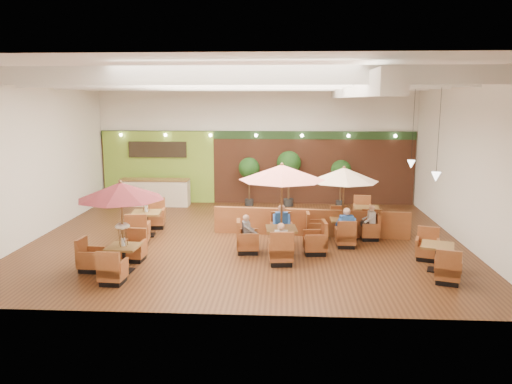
# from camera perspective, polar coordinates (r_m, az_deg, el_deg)

# --- Properties ---
(room) EXTENTS (14.04, 14.00, 5.52)m
(room) POSITION_cam_1_polar(r_m,az_deg,el_deg) (17.35, -0.03, 7.37)
(room) COLOR #381E0F
(room) RESTS_ON ground
(service_counter) EXTENTS (3.00, 0.75, 1.18)m
(service_counter) POSITION_cam_1_polar(r_m,az_deg,el_deg) (22.28, -11.47, -0.05)
(service_counter) COLOR beige
(service_counter) RESTS_ON ground
(booth_divider) EXTENTS (6.63, 0.74, 0.92)m
(booth_divider) POSITION_cam_1_polar(r_m,az_deg,el_deg) (17.11, 6.20, -3.49)
(booth_divider) COLOR brown
(booth_divider) RESTS_ON ground
(table_0) EXTENTS (2.38, 2.46, 2.50)m
(table_0) POSITION_cam_1_polar(r_m,az_deg,el_deg) (13.66, -15.35, -1.64)
(table_0) COLOR brown
(table_0) RESTS_ON ground
(table_1) EXTENTS (2.74, 2.74, 2.76)m
(table_1) POSITION_cam_1_polar(r_m,az_deg,el_deg) (14.75, 2.95, -0.08)
(table_1) COLOR brown
(table_1) RESTS_ON ground
(table_2) EXTENTS (2.40, 2.40, 2.46)m
(table_2) POSITION_cam_1_polar(r_m,az_deg,el_deg) (16.55, 9.98, 0.30)
(table_2) COLOR brown
(table_2) RESTS_ON ground
(table_3) EXTENTS (1.07, 2.89, 1.62)m
(table_3) POSITION_cam_1_polar(r_m,az_deg,el_deg) (17.38, -12.37, -3.29)
(table_3) COLOR brown
(table_3) RESTS_ON ground
(table_4) EXTENTS (1.06, 2.64, 0.94)m
(table_4) POSITION_cam_1_polar(r_m,az_deg,el_deg) (14.46, 19.95, -7.11)
(table_4) COLOR brown
(table_4) RESTS_ON ground
(table_5) EXTENTS (0.96, 2.66, 0.98)m
(table_5) POSITION_cam_1_polar(r_m,az_deg,el_deg) (18.44, 12.48, -2.94)
(table_5) COLOR brown
(table_5) RESTS_ON ground
(topiary_0) EXTENTS (0.91, 0.91, 2.12)m
(topiary_0) POSITION_cam_1_polar(r_m,az_deg,el_deg) (21.64, -0.80, 2.54)
(topiary_0) COLOR black
(topiary_0) RESTS_ON ground
(topiary_1) EXTENTS (1.04, 1.04, 2.42)m
(topiary_1) POSITION_cam_1_polar(r_m,az_deg,el_deg) (21.55, 3.78, 3.07)
(topiary_1) COLOR black
(topiary_1) RESTS_ON ground
(topiary_2) EXTENTS (0.88, 0.88, 2.04)m
(topiary_2) POSITION_cam_1_polar(r_m,az_deg,el_deg) (21.73, 9.69, 2.26)
(topiary_2) COLOR black
(topiary_2) RESTS_ON ground
(diner_0) EXTENTS (0.37, 0.29, 0.76)m
(diner_0) POSITION_cam_1_polar(r_m,az_deg,el_deg) (14.03, 2.88, -5.37)
(diner_0) COLOR silver
(diner_0) RESTS_ON ground
(diner_1) EXTENTS (0.41, 0.33, 0.82)m
(diner_1) POSITION_cam_1_polar(r_m,az_deg,el_deg) (15.98, 2.94, -3.31)
(diner_1) COLOR #295CB4
(diner_1) RESTS_ON ground
(diner_2) EXTENTS (0.34, 0.39, 0.73)m
(diner_2) POSITION_cam_1_polar(r_m,az_deg,el_deg) (15.04, -0.96, -4.30)
(diner_2) COLOR slate
(diner_2) RESTS_ON ground
(diner_3) EXTENTS (0.43, 0.36, 0.82)m
(diner_3) POSITION_cam_1_polar(r_m,az_deg,el_deg) (15.86, 10.24, -3.56)
(diner_3) COLOR #295CB4
(diner_3) RESTS_ON ground
(diner_4) EXTENTS (0.29, 0.36, 0.72)m
(diner_4) POSITION_cam_1_polar(r_m,az_deg,el_deg) (16.87, 12.91, -2.96)
(diner_4) COLOR silver
(diner_4) RESTS_ON ground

